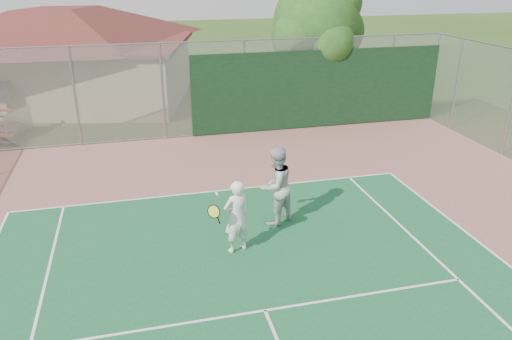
# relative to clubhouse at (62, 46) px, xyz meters

# --- Properties ---
(back_fence) EXTENTS (20.08, 0.11, 3.53)m
(back_fence) POSITION_rel_clubhouse_xyz_m (7.13, -6.76, -0.89)
(back_fence) COLOR gray
(back_fence) RESTS_ON ground
(side_fence_right) EXTENTS (0.08, 9.00, 3.50)m
(side_fence_right) POSITION_rel_clubhouse_xyz_m (15.02, -11.24, -0.81)
(side_fence_right) COLOR gray
(side_fence_right) RESTS_ON ground
(clubhouse) EXTENTS (13.22, 10.38, 5.05)m
(clubhouse) POSITION_rel_clubhouse_xyz_m (0.00, 0.00, 0.00)
(clubhouse) COLOR tan
(clubhouse) RESTS_ON ground
(tree) EXTENTS (4.12, 3.90, 5.74)m
(tree) POSITION_rel_clubhouse_xyz_m (10.49, -5.13, 1.21)
(tree) COLOR #382714
(tree) RESTS_ON ground
(player_white_front) EXTENTS (1.08, 0.74, 1.71)m
(player_white_front) POSITION_rel_clubhouse_xyz_m (4.95, -15.13, -1.70)
(player_white_front) COLOR white
(player_white_front) RESTS_ON ground
(player_grey_back) EXTENTS (1.21, 1.14, 1.98)m
(player_grey_back) POSITION_rel_clubhouse_xyz_m (6.16, -14.04, -1.57)
(player_grey_back) COLOR #B1B4B6
(player_grey_back) RESTS_ON ground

